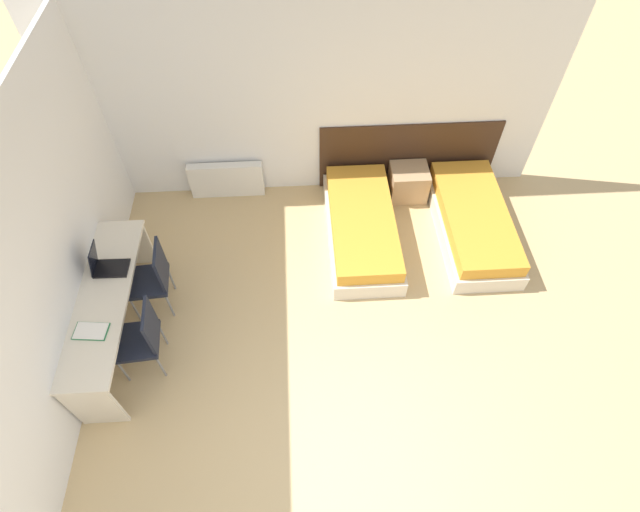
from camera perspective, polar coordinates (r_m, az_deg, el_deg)
ground_plane at (r=5.13m, az=1.49°, el=-22.52°), size 20.00×20.00×0.00m
wall_back at (r=6.24m, az=-0.98°, el=17.15°), size 5.95×0.05×2.70m
wall_left at (r=5.34m, az=-27.76°, el=2.38°), size 0.05×4.75×2.70m
headboard_panel at (r=6.90m, az=10.01°, el=11.30°), size 2.37×0.03×1.00m
bed_near_window at (r=6.31m, az=4.81°, el=3.32°), size 0.85×1.89×0.42m
bed_near_door at (r=6.64m, az=17.05°, el=3.74°), size 0.85×1.89×0.42m
nightstand at (r=6.91m, az=10.04°, el=8.27°), size 0.49×0.43×0.46m
radiator at (r=6.91m, az=-10.61°, el=8.55°), size 0.99×0.12×0.52m
desk at (r=5.59m, az=-23.08°, el=-5.16°), size 0.51×2.03×0.75m
chair_near_laptop at (r=5.71m, az=-18.57°, el=-2.24°), size 0.47×0.47×0.97m
chair_near_notebook at (r=5.33m, az=-19.67°, el=-8.67°), size 0.47×0.47×0.97m
laptop at (r=5.60m, az=-23.34°, el=-0.95°), size 0.35×0.24×0.35m
open_notebook at (r=5.27m, az=-24.72°, el=-7.80°), size 0.34×0.22×0.02m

